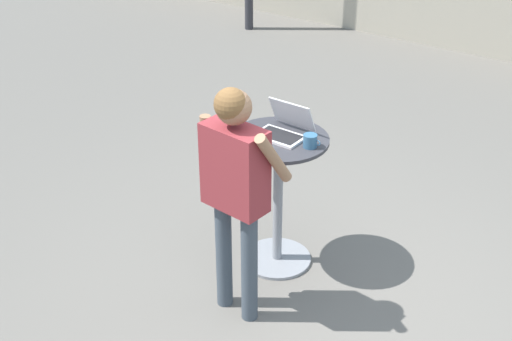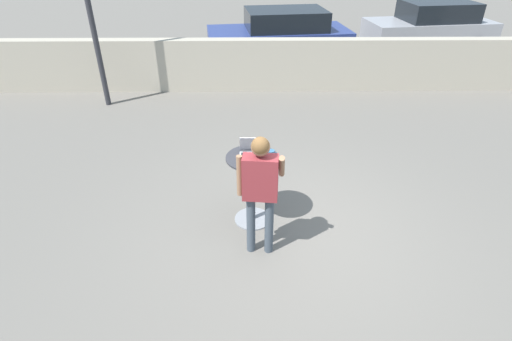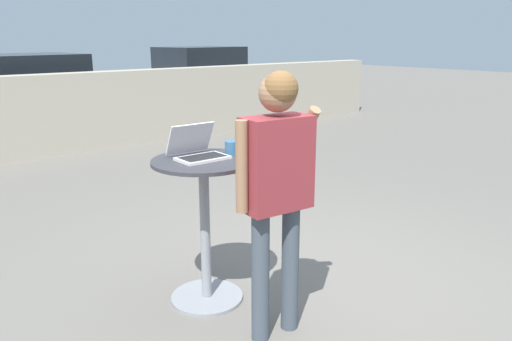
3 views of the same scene
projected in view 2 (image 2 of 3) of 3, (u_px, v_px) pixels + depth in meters
The scene contains 8 objects.
ground_plane at pixel (294, 236), 5.44m from camera, with size 50.00×50.00×0.00m, color slate.
pavement_kerb at pixel (274, 65), 10.03m from camera, with size 15.32×0.35×1.27m.
cafe_table at pixel (252, 183), 5.42m from camera, with size 0.70×0.70×1.04m.
laptop at pixel (252, 151), 5.24m from camera, with size 0.34×0.32×0.23m.
coffee_mug at pixel (271, 154), 5.20m from camera, with size 0.13×0.09×0.09m.
standing_person at pixel (260, 183), 4.67m from camera, with size 0.58×0.34×1.66m.
parked_car_near_street at pixel (430, 27), 13.15m from camera, with size 4.23×2.26×1.56m.
parked_car_further_down at pixel (280, 34), 12.31m from camera, with size 4.51×2.43×1.49m.
Camera 2 is at (-0.57, -4.16, 3.61)m, focal length 28.00 mm.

